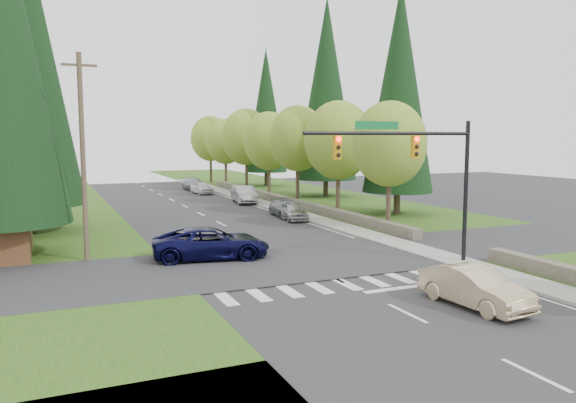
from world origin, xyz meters
TOP-DOWN VIEW (x-y plane):
  - ground at (0.00, 0.00)m, footprint 120.00×120.00m
  - grass_east at (13.00, 20.00)m, footprint 14.00×110.00m
  - grass_west at (-13.00, 20.00)m, footprint 14.00×110.00m
  - cross_street at (0.00, 8.00)m, footprint 120.00×8.00m
  - sidewalk_east at (6.90, 22.00)m, footprint 1.80×80.00m
  - curb_east at (6.05, 22.00)m, footprint 0.20×80.00m
  - stone_wall_north at (8.60, 30.00)m, footprint 0.70×40.00m
  - traffic_signal at (4.37, 4.50)m, footprint 8.70×0.37m
  - utility_pole at (-9.50, 12.00)m, footprint 1.60×0.24m
  - decid_tree_0 at (9.20, 14.00)m, footprint 4.80×4.80m
  - decid_tree_1 at (9.30, 21.00)m, footprint 5.20×5.20m
  - decid_tree_2 at (9.10, 28.00)m, footprint 5.00×5.00m
  - decid_tree_3 at (9.20, 35.00)m, footprint 5.00×5.00m
  - decid_tree_4 at (9.30, 42.00)m, footprint 5.40×5.40m
  - decid_tree_5 at (9.10, 49.00)m, footprint 4.80×4.80m
  - decid_tree_6 at (9.20, 56.00)m, footprint 5.20×5.20m
  - conifer_w_c at (-12.00, 22.00)m, footprint 6.46×6.46m
  - conifer_e_a at (14.00, 20.00)m, footprint 5.44×5.44m
  - conifer_e_b at (15.00, 34.00)m, footprint 6.12×6.12m
  - conifer_e_c at (14.00, 48.00)m, footprint 5.10×5.10m
  - sedan_champagne at (2.64, -1.33)m, footprint 1.88×4.50m
  - suv_navy at (-3.79, 10.09)m, footprint 6.14×3.65m
  - parked_car_a at (5.37, 20.67)m, footprint 2.04×4.02m
  - parked_car_b at (5.60, 22.45)m, footprint 2.21×4.59m
  - parked_car_c at (5.60, 32.20)m, footprint 2.31×5.01m
  - parked_car_d at (4.20, 41.94)m, footprint 1.89×4.02m
  - parked_car_e at (4.52, 46.55)m, footprint 1.97×4.76m

SIDE VIEW (x-z plane):
  - ground at x=0.00m, z-range 0.00..0.00m
  - cross_street at x=0.00m, z-range -0.05..0.05m
  - grass_east at x=13.00m, z-range 0.00..0.06m
  - grass_west at x=-13.00m, z-range 0.00..0.06m
  - sidewalk_east at x=6.90m, z-range 0.00..0.13m
  - curb_east at x=6.05m, z-range 0.00..0.13m
  - stone_wall_north at x=8.60m, z-range 0.00..0.70m
  - parked_car_b at x=5.60m, z-range 0.00..1.29m
  - parked_car_a at x=5.37m, z-range 0.00..1.31m
  - parked_car_d at x=4.20m, z-range 0.00..1.33m
  - parked_car_e at x=4.52m, z-range 0.00..1.38m
  - sedan_champagne at x=2.64m, z-range 0.00..1.45m
  - parked_car_c at x=5.60m, z-range 0.00..1.59m
  - suv_navy at x=-3.79m, z-range 0.00..1.60m
  - traffic_signal at x=4.37m, z-range 1.58..8.38m
  - utility_pole at x=-9.50m, z-range 0.14..10.14m
  - decid_tree_5 at x=9.10m, z-range 1.38..9.68m
  - decid_tree_0 at x=9.20m, z-range 1.41..9.78m
  - decid_tree_3 at x=9.20m, z-range 1.39..9.94m
  - decid_tree_1 at x=9.30m, z-range 1.40..10.20m
  - decid_tree_6 at x=9.20m, z-range 1.43..10.30m
  - decid_tree_2 at x=9.10m, z-range 1.52..10.34m
  - decid_tree_4 at x=9.30m, z-range 1.47..10.65m
  - conifer_e_c at x=14.00m, z-range 0.89..17.69m
  - conifer_e_a at x=14.00m, z-range 0.89..18.69m
  - conifer_e_b at x=15.00m, z-range 0.89..20.69m
  - conifer_w_c at x=-12.00m, z-range 0.89..21.69m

